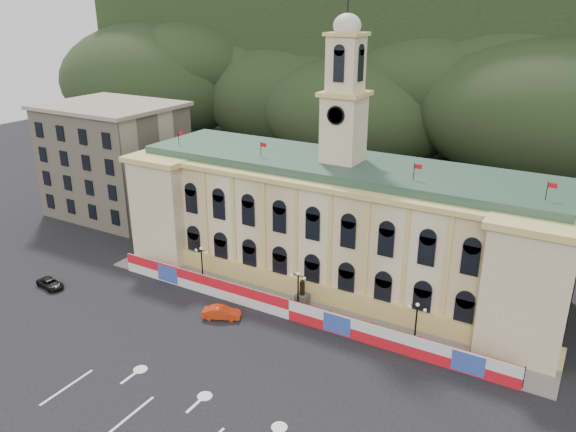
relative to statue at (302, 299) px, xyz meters
The scene contains 13 objects.
ground 18.04m from the statue, 90.00° to the right, with size 260.00×260.00×0.00m, color black.
lane_markings 23.03m from the statue, 90.00° to the right, with size 26.00×10.00×0.02m, color white, non-canonical shape.
hill_ridge 105.59m from the statue, 89.98° to the left, with size 230.00×80.00×64.00m.
city_hall 11.71m from the statue, 90.00° to the left, with size 56.20×17.60×37.10m.
side_building_left 45.63m from the statue, 163.26° to the left, with size 21.00×17.00×18.60m.
hoarding_fence 2.93m from the statue, 88.90° to the right, with size 50.00×0.44×2.50m.
pavement 1.13m from the statue, 90.00° to the right, with size 56.00×5.50×0.16m, color slate.
statue is the anchor object (origin of this frame).
lamp_left 14.16m from the statue, behind, with size 1.96×0.44×5.15m.
lamp_center 2.14m from the statue, 90.00° to the right, with size 1.96×0.44×5.15m.
lamp_right 14.16m from the statue, ahead, with size 1.96×0.44×5.15m.
red_sedan 9.56m from the statue, 135.55° to the right, with size 4.60×3.22×1.44m, color red.
black_suv 32.18m from the statue, 158.80° to the right, with size 4.35×2.48×1.14m, color black.
Camera 1 is at (27.89, -33.15, 33.75)m, focal length 35.00 mm.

